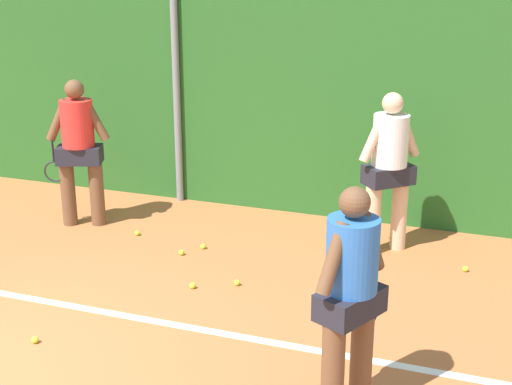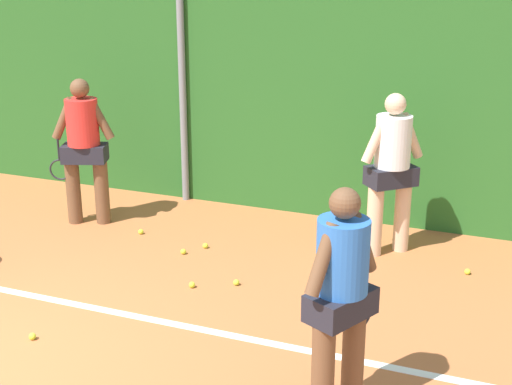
% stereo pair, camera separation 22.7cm
% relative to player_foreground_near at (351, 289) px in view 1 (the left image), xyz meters
% --- Properties ---
extents(ground_plane, '(29.06, 29.06, 0.00)m').
position_rel_player_foreground_near_xyz_m(ground_plane, '(-3.39, 0.61, -1.04)').
color(ground_plane, '#B76638').
extents(hedge_fence_backdrop, '(18.89, 0.25, 3.02)m').
position_rel_player_foreground_near_xyz_m(hedge_fence_backdrop, '(-3.39, 4.28, 0.47)').
color(hedge_fence_backdrop, '#286023').
rests_on(hedge_fence_backdrop, ground_plane).
extents(fence_post_center, '(0.10, 0.10, 3.28)m').
position_rel_player_foreground_near_xyz_m(fence_post_center, '(-3.39, 4.10, 0.60)').
color(fence_post_center, gray).
rests_on(fence_post_center, ground_plane).
extents(court_baseline_paint, '(13.81, 0.10, 0.01)m').
position_rel_player_foreground_near_xyz_m(court_baseline_paint, '(-3.39, 0.74, -1.03)').
color(court_baseline_paint, white).
rests_on(court_baseline_paint, ground_plane).
extents(player_foreground_near, '(0.52, 0.79, 1.85)m').
position_rel_player_foreground_near_xyz_m(player_foreground_near, '(0.00, 0.00, 0.00)').
color(player_foreground_near, brown).
rests_on(player_foreground_near, ground_plane).
extents(player_midcourt, '(0.81, 0.50, 1.92)m').
position_rel_player_foreground_near_xyz_m(player_midcourt, '(-4.17, 2.80, 0.04)').
color(player_midcourt, brown).
rests_on(player_midcourt, ground_plane).
extents(player_backcourt_far, '(0.64, 0.63, 1.93)m').
position_rel_player_foreground_near_xyz_m(player_backcourt_far, '(-0.28, 3.25, 0.05)').
color(player_backcourt_far, beige).
rests_on(player_backcourt_far, ground_plane).
extents(tennis_ball_1, '(0.07, 0.07, 0.07)m').
position_rel_player_foreground_near_xyz_m(tennis_ball_1, '(-2.03, 1.52, -1.00)').
color(tennis_ball_1, '#CCDB33').
rests_on(tennis_ball_1, ground_plane).
extents(tennis_ball_3, '(0.07, 0.07, 0.07)m').
position_rel_player_foreground_near_xyz_m(tennis_ball_3, '(-2.52, 2.30, -1.00)').
color(tennis_ball_3, '#CCDB33').
rests_on(tennis_ball_3, ground_plane).
extents(tennis_ball_5, '(0.07, 0.07, 0.07)m').
position_rel_player_foreground_near_xyz_m(tennis_ball_5, '(-2.93, -0.01, -1.00)').
color(tennis_ball_5, '#CCDB33').
rests_on(tennis_ball_5, ground_plane).
extents(tennis_ball_6, '(0.07, 0.07, 0.07)m').
position_rel_player_foreground_near_xyz_m(tennis_ball_6, '(-3.32, 2.68, -1.00)').
color(tennis_ball_6, '#CCDB33').
rests_on(tennis_ball_6, ground_plane).
extents(tennis_ball_7, '(0.07, 0.07, 0.07)m').
position_rel_player_foreground_near_xyz_m(tennis_ball_7, '(0.70, 2.95, -1.00)').
color(tennis_ball_7, '#CCDB33').
rests_on(tennis_ball_7, ground_plane).
extents(tennis_ball_8, '(0.07, 0.07, 0.07)m').
position_rel_player_foreground_near_xyz_m(tennis_ball_8, '(-0.34, 1.12, -1.00)').
color(tennis_ball_8, '#CCDB33').
rests_on(tennis_ball_8, ground_plane).
extents(tennis_ball_10, '(0.07, 0.07, 0.07)m').
position_rel_player_foreground_near_xyz_m(tennis_ball_10, '(-1.61, 1.75, -1.00)').
color(tennis_ball_10, '#CCDB33').
rests_on(tennis_ball_10, ground_plane).
extents(tennis_ball_13, '(0.07, 0.07, 0.07)m').
position_rel_player_foreground_near_xyz_m(tennis_ball_13, '(-2.35, 2.56, -1.00)').
color(tennis_ball_13, '#CCDB33').
rests_on(tennis_ball_13, ground_plane).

